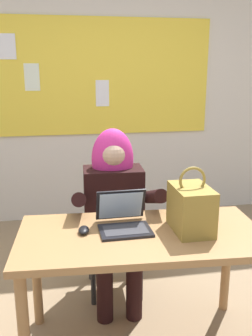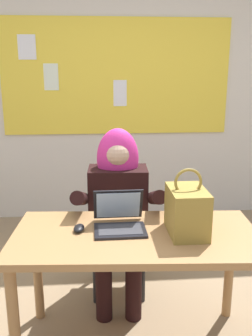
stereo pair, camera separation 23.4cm
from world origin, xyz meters
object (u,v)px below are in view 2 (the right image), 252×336
at_px(person_costumed, 118,202).
at_px(computer_mouse, 79,228).
at_px(handbag, 187,211).
at_px(chair_at_desk, 118,225).
at_px(desk_main, 136,249).
at_px(laptop, 119,220).

height_order(person_costumed, computer_mouse, person_costumed).
bearing_deg(handbag, chair_at_desk, 115.49).
xyz_separation_m(desk_main, chair_at_desk, (-0.06, 0.70, -0.15)).
relative_size(chair_at_desk, laptop, 2.97).
distance_m(desk_main, handbag, 0.37).
bearing_deg(desk_main, laptop, 134.99).
bearing_deg(desk_main, chair_at_desk, 94.94).
relative_size(person_costumed, laptop, 4.14).
height_order(chair_at_desk, computer_mouse, chair_at_desk).
bearing_deg(person_costumed, desk_main, 9.50).
distance_m(person_costumed, computer_mouse, 0.58).
bearing_deg(chair_at_desk, handbag, 27.67).
bearing_deg(computer_mouse, chair_at_desk, 76.04).
bearing_deg(computer_mouse, laptop, 14.99).
xyz_separation_m(person_costumed, laptop, (-0.02, -0.49, 0.07)).
relative_size(desk_main, chair_at_desk, 1.62).
xyz_separation_m(laptop, handbag, (0.37, -0.10, 0.09)).
relative_size(laptop, handbag, 0.79).
xyz_separation_m(chair_at_desk, laptop, (-0.03, -0.62, 0.30)).
bearing_deg(chair_at_desk, computer_mouse, -19.86).
distance_m(desk_main, computer_mouse, 0.35).
height_order(person_costumed, handbag, person_costumed).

